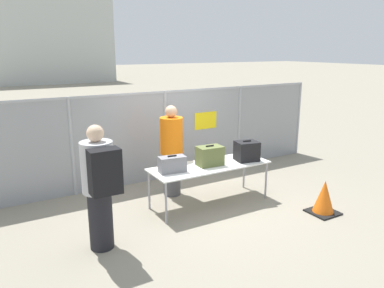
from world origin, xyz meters
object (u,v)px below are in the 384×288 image
at_px(inspection_table, 210,167).
at_px(traffic_cone, 324,198).
at_px(suitcase_black, 247,151).
at_px(utility_trailer, 198,137).
at_px(suitcase_grey, 172,164).
at_px(traveler_hooded, 100,184).
at_px(security_worker_near, 172,150).
at_px(suitcase_olive, 210,156).

relative_size(inspection_table, traffic_cone, 3.74).
bearing_deg(suitcase_black, traffic_cone, -59.52).
relative_size(inspection_table, utility_trailer, 0.57).
bearing_deg(utility_trailer, suitcase_grey, -126.98).
bearing_deg(traffic_cone, utility_trailer, 86.34).
xyz_separation_m(utility_trailer, traffic_cone, (-0.31, -4.90, -0.09)).
distance_m(suitcase_grey, traveler_hooded, 1.61).
bearing_deg(traffic_cone, suitcase_black, 120.48).
distance_m(inspection_table, security_worker_near, 0.90).
bearing_deg(inspection_table, suitcase_grey, -179.85).
bearing_deg(suitcase_grey, security_worker_near, 63.47).
relative_size(inspection_table, security_worker_near, 1.26).
bearing_deg(inspection_table, security_worker_near, 117.04).
height_order(suitcase_grey, suitcase_black, suitcase_black).
bearing_deg(security_worker_near, utility_trailer, -133.71).
bearing_deg(suitcase_olive, utility_trailer, 62.09).
bearing_deg(suitcase_grey, suitcase_black, -3.61).
distance_m(security_worker_near, traffic_cone, 2.99).
distance_m(inspection_table, traffic_cone, 2.12).
distance_m(suitcase_olive, traffic_cone, 2.18).
distance_m(utility_trailer, traffic_cone, 4.91).
distance_m(traveler_hooded, security_worker_near, 2.34).
distance_m(inspection_table, suitcase_black, 0.82).
height_order(suitcase_grey, traveler_hooded, traveler_hooded).
bearing_deg(traffic_cone, traveler_hooded, 168.65).
bearing_deg(security_worker_near, traffic_cone, 127.61).
bearing_deg(suitcase_grey, suitcase_olive, 0.25).
height_order(suitcase_black, traveler_hooded, traveler_hooded).
bearing_deg(suitcase_olive, suitcase_grey, -179.75).
distance_m(suitcase_grey, traffic_cone, 2.79).
bearing_deg(suitcase_black, inspection_table, 172.63).
distance_m(suitcase_olive, traveler_hooded, 2.35).
bearing_deg(suitcase_black, suitcase_olive, 172.56).
bearing_deg(utility_trailer, inspection_table, -117.87).
xyz_separation_m(suitcase_olive, traffic_cone, (1.55, -1.39, -0.66)).
height_order(suitcase_black, traffic_cone, suitcase_black).
height_order(suitcase_olive, security_worker_near, security_worker_near).
height_order(inspection_table, suitcase_grey, suitcase_grey).
height_order(suitcase_grey, security_worker_near, security_worker_near).
height_order(traveler_hooded, utility_trailer, traveler_hooded).
xyz_separation_m(traveler_hooded, utility_trailer, (4.12, 4.14, -0.65)).
bearing_deg(suitcase_olive, inspection_table, -28.48).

